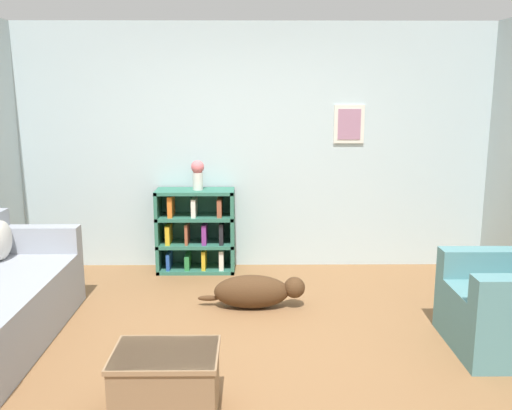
{
  "coord_description": "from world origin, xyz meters",
  "views": [
    {
      "loc": [
        -0.04,
        -3.86,
        1.93
      ],
      "look_at": [
        0.0,
        0.4,
        1.05
      ],
      "focal_mm": 40.0,
      "sensor_mm": 36.0,
      "label": 1
    }
  ],
  "objects_px": {
    "bookshelf": "(196,231)",
    "coffee_table": "(166,381)",
    "dog": "(256,291)",
    "vase": "(198,173)"
  },
  "relations": [
    {
      "from": "bookshelf",
      "to": "coffee_table",
      "type": "bearing_deg",
      "value": -88.43
    },
    {
      "from": "dog",
      "to": "vase",
      "type": "xyz_separation_m",
      "value": [
        -0.6,
        1.06,
        0.9
      ]
    },
    {
      "from": "bookshelf",
      "to": "dog",
      "type": "bearing_deg",
      "value": -59.93
    },
    {
      "from": "coffee_table",
      "to": "vase",
      "type": "relative_size",
      "value": 2.05
    },
    {
      "from": "coffee_table",
      "to": "vase",
      "type": "bearing_deg",
      "value": 90.94
    },
    {
      "from": "bookshelf",
      "to": "dog",
      "type": "relative_size",
      "value": 0.92
    },
    {
      "from": "bookshelf",
      "to": "coffee_table",
      "type": "xyz_separation_m",
      "value": [
        0.08,
        -2.77,
        -0.22
      ]
    },
    {
      "from": "dog",
      "to": "vase",
      "type": "bearing_deg",
      "value": 119.26
    },
    {
      "from": "vase",
      "to": "bookshelf",
      "type": "bearing_deg",
      "value": 148.99
    },
    {
      "from": "bookshelf",
      "to": "vase",
      "type": "xyz_separation_m",
      "value": [
        0.03,
        -0.02,
        0.63
      ]
    }
  ]
}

